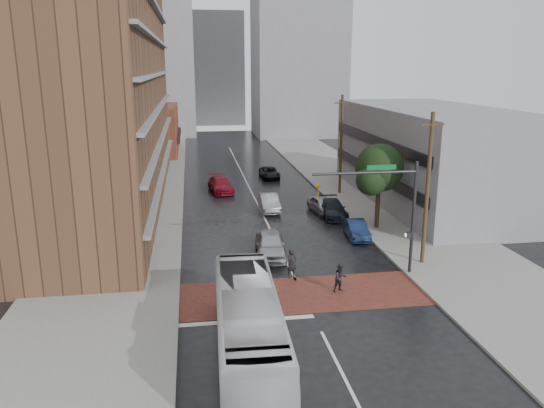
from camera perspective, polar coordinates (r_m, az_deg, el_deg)
name	(u,v)px	position (r m, az deg, el deg)	size (l,w,h in m)	color
ground	(304,298)	(30.52, 3.51, -10.05)	(160.00, 160.00, 0.00)	black
crosswalk	(303,294)	(30.96, 3.31, -9.65)	(14.00, 5.00, 0.02)	brown
sidewalk_west	(137,198)	(53.87, -14.30, 0.60)	(9.00, 90.00, 0.15)	gray
sidewalk_east	(362,190)	(56.37, 9.63, 1.47)	(9.00, 90.00, 0.15)	gray
apartment_block	(97,51)	(51.71, -18.27, 15.35)	(10.00, 44.00, 28.00)	brown
storefront_west	(150,130)	(81.82, -12.97, 7.81)	(8.00, 16.00, 7.00)	brown
building_east	(431,155)	(52.82, 16.71, 5.07)	(11.00, 26.00, 9.00)	gray
distant_tower_west	(144,48)	(105.42, -13.58, 16.04)	(18.00, 16.00, 32.00)	gray
distant_tower_east	(298,36)	(101.21, 2.85, 17.62)	(16.00, 14.00, 36.00)	gray
distant_tower_center	(216,69)	(122.22, -6.07, 14.23)	(12.00, 10.00, 24.00)	gray
street_tree	(379,171)	(42.47, 11.48, 3.50)	(4.20, 4.10, 6.90)	#332319
signal_mast	(392,202)	(32.85, 12.74, 0.18)	(6.50, 0.30, 7.20)	#2D2D33
utility_pole_near	(427,189)	(35.25, 16.37, 1.60)	(1.60, 0.26, 10.00)	#473321
utility_pole_far	(341,144)	(53.71, 7.44, 6.40)	(1.60, 0.26, 10.00)	#473321
transit_bus	(249,325)	(24.06, -2.54, -12.89)	(2.72, 11.63, 3.24)	silver
pedestrian_a	(292,264)	(32.84, 2.16, -6.46)	(0.67, 0.44, 1.84)	black
pedestrian_b	(340,278)	(31.18, 7.37, -7.91)	(0.82, 0.64, 1.68)	black
car_travel_a	(270,244)	(36.44, -0.19, -4.37)	(2.03, 5.04, 1.72)	#AAADB2
car_travel_b	(269,203)	(47.79, -0.32, 0.13)	(1.59, 4.57, 1.50)	#B4B5BC
car_travel_c	(221,185)	(55.28, -5.54, 2.07)	(2.12, 5.22, 1.52)	maroon
suv_travel	(269,173)	(62.03, -0.28, 3.40)	(2.09, 4.54, 1.26)	black
car_parked_near	(356,229)	(40.84, 9.07, -2.72)	(1.41, 4.06, 1.34)	#132245
car_parked_mid	(333,209)	(46.28, 6.54, -0.49)	(2.02, 4.96, 1.44)	black
car_parked_far	(322,205)	(47.46, 5.43, -0.09)	(1.69, 4.20, 1.43)	#9FA4A7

